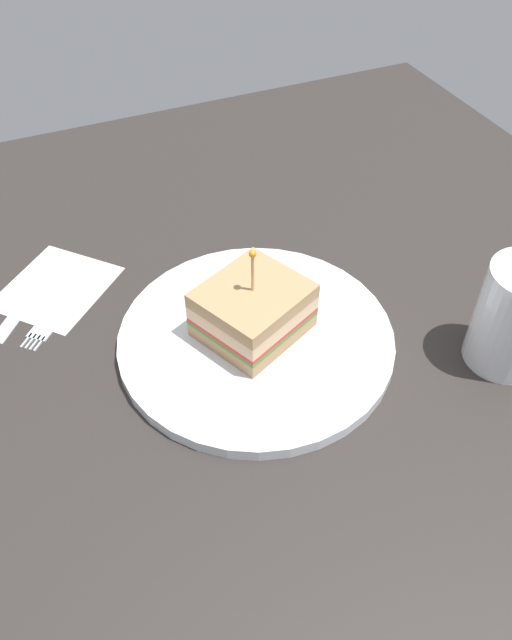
{
  "coord_description": "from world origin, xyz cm",
  "views": [
    {
      "loc": [
        39.28,
        -17.1,
        46.14
      ],
      "look_at": [
        0.0,
        0.0,
        3.27
      ],
      "focal_mm": 35.59,
      "sensor_mm": 36.0,
      "label": 1
    }
  ],
  "objects_px": {
    "plate": "(256,339)",
    "napkin": "(57,287)",
    "knife": "(24,304)",
    "fork": "(54,315)",
    "sandwich_half_center": "(251,311)"
  },
  "relations": [
    {
      "from": "plate",
      "to": "napkin",
      "type": "relative_size",
      "value": 2.37
    },
    {
      "from": "napkin",
      "to": "knife",
      "type": "xyz_separation_m",
      "value": [
        0.01,
        -0.04,
        0.0
      ]
    },
    {
      "from": "plate",
      "to": "knife",
      "type": "relative_size",
      "value": 2.51
    },
    {
      "from": "fork",
      "to": "knife",
      "type": "distance_m",
      "value": 0.04
    },
    {
      "from": "knife",
      "to": "plate",
      "type": "bearing_deg",
      "value": 53.94
    },
    {
      "from": "plate",
      "to": "sandwich_half_center",
      "type": "relative_size",
      "value": 2.22
    },
    {
      "from": "sandwich_half_center",
      "to": "napkin",
      "type": "xyz_separation_m",
      "value": [
        -0.15,
        -0.16,
        -0.04
      ]
    },
    {
      "from": "napkin",
      "to": "knife",
      "type": "relative_size",
      "value": 1.06
    },
    {
      "from": "sandwich_half_center",
      "to": "knife",
      "type": "distance_m",
      "value": 0.25
    },
    {
      "from": "fork",
      "to": "plate",
      "type": "bearing_deg",
      "value": 56.24
    },
    {
      "from": "knife",
      "to": "napkin",
      "type": "bearing_deg",
      "value": 110.7
    },
    {
      "from": "knife",
      "to": "sandwich_half_center",
      "type": "bearing_deg",
      "value": 55.1
    },
    {
      "from": "plate",
      "to": "knife",
      "type": "height_order",
      "value": "plate"
    },
    {
      "from": "plate",
      "to": "napkin",
      "type": "distance_m",
      "value": 0.23
    },
    {
      "from": "sandwich_half_center",
      "to": "knife",
      "type": "bearing_deg",
      "value": -124.9
    }
  ]
}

